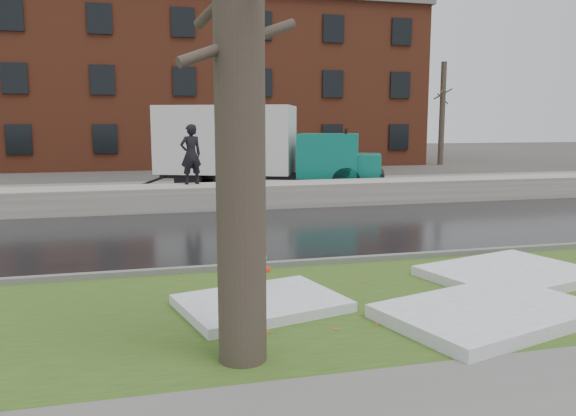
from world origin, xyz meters
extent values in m
plane|color=#47423D|center=(0.00, 0.00, 0.00)|extent=(120.00, 120.00, 0.00)
cube|color=#2E4717|center=(0.00, -1.25, 0.02)|extent=(60.00, 4.50, 0.04)
cube|color=black|center=(0.00, 4.50, 0.01)|extent=(60.00, 7.00, 0.03)
cube|color=slate|center=(0.00, 13.00, 0.01)|extent=(60.00, 9.00, 0.03)
cube|color=slate|center=(0.00, 1.00, 0.07)|extent=(60.00, 0.15, 0.14)
cube|color=#AAA69C|center=(0.00, 8.70, 0.38)|extent=(60.00, 1.60, 0.75)
cube|color=brown|center=(2.00, 30.00, 5.00)|extent=(26.00, 12.00, 10.00)
cylinder|color=brown|center=(-6.00, 26.00, 3.25)|extent=(0.36, 0.36, 6.50)
cylinder|color=brown|center=(-6.00, 26.00, 4.20)|extent=(0.84, 1.62, 0.73)
cylinder|color=brown|center=(-6.00, 26.00, 5.10)|extent=(1.08, 1.26, 0.66)
cylinder|color=brown|center=(-6.00, 26.00, 3.60)|extent=(1.40, 0.61, 0.63)
cylinder|color=brown|center=(16.00, 24.00, 3.25)|extent=(0.36, 0.36, 6.50)
cylinder|color=brown|center=(16.00, 24.00, 4.20)|extent=(0.84, 1.62, 0.73)
cylinder|color=brown|center=(16.00, 24.00, 5.10)|extent=(1.08, 1.26, 0.66)
cylinder|color=brown|center=(16.00, 24.00, 3.60)|extent=(1.40, 0.61, 0.63)
cylinder|color=#A7A9AF|center=(-0.86, -0.51, 0.35)|extent=(0.25, 0.25, 0.63)
ellipsoid|color=red|center=(-0.86, -0.51, 0.67)|extent=(0.30, 0.30, 0.15)
cylinder|color=red|center=(-0.86, -0.51, 0.75)|extent=(0.05, 0.05, 0.04)
cylinder|color=red|center=(-0.98, -0.48, 0.42)|extent=(0.11, 0.12, 0.10)
cylinder|color=red|center=(-0.73, -0.55, 0.42)|extent=(0.11, 0.12, 0.10)
cylinder|color=#A7A9AF|center=(-0.83, -0.39, 0.42)|extent=(0.14, 0.12, 0.13)
cylinder|color=brown|center=(-1.52, -2.87, 3.38)|extent=(0.53, 0.53, 6.67)
cylinder|color=brown|center=(-1.52, -2.87, 3.47)|extent=(1.34, 0.58, 0.60)
cube|color=black|center=(1.76, 12.71, 0.63)|extent=(7.49, 3.82, 0.21)
cube|color=silver|center=(0.60, 13.19, 2.02)|extent=(5.72, 4.20, 2.60)
cube|color=#0C6D5F|center=(4.30, 11.67, 1.44)|extent=(2.93, 2.98, 1.64)
cube|color=#0C6D5F|center=(5.59, 11.14, 1.06)|extent=(1.87, 2.40, 0.87)
cube|color=black|center=(4.92, 11.41, 2.02)|extent=(0.80, 1.81, 0.87)
cube|color=black|center=(-2.33, 14.39, 0.31)|extent=(1.96, 1.69, 0.65)
cylinder|color=black|center=(4.58, 10.46, 0.53)|extent=(1.09, 0.67, 1.06)
cylinder|color=black|center=(5.35, 12.33, 0.53)|extent=(1.09, 0.67, 1.06)
cylinder|color=black|center=(0.49, 12.14, 0.53)|extent=(1.09, 0.67, 1.06)
cylinder|color=black|center=(1.26, 14.01, 0.53)|extent=(1.09, 0.67, 1.06)
cylinder|color=black|center=(-0.94, 12.73, 0.53)|extent=(1.09, 0.67, 1.06)
cylinder|color=black|center=(-0.17, 14.60, 0.53)|extent=(1.09, 0.67, 1.06)
imported|color=black|center=(-1.11, 9.04, 1.69)|extent=(0.78, 0.63, 1.88)
cube|color=white|center=(3.43, -0.73, 0.12)|extent=(3.04, 2.62, 0.16)
cube|color=white|center=(-0.97, -1.20, 0.11)|extent=(2.53, 2.10, 0.14)
cube|color=white|center=(1.92, -2.40, 0.13)|extent=(3.19, 2.51, 0.18)
camera|label=1|loc=(-2.49, -8.76, 2.65)|focal=35.00mm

